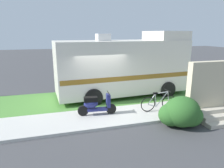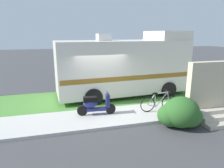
{
  "view_description": "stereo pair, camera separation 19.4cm",
  "coord_description": "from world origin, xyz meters",
  "views": [
    {
      "loc": [
        -2.15,
        -8.84,
        3.49
      ],
      "look_at": [
        0.48,
        0.3,
        1.1
      ],
      "focal_mm": 32.43,
      "sensor_mm": 36.0,
      "label": 1
    },
    {
      "loc": [
        -1.96,
        -8.89,
        3.49
      ],
      "look_at": [
        0.48,
        0.3,
        1.1
      ],
      "focal_mm": 32.43,
      "sensor_mm": 36.0,
      "label": 2
    }
  ],
  "objects": [
    {
      "name": "porch_steps",
      "position": [
        3.97,
        -2.29,
        0.97
      ],
      "size": [
        2.0,
        1.26,
        2.4
      ],
      "color": "#BCB29E",
      "rests_on": "ground"
    },
    {
      "name": "bottle_spare",
      "position": [
        2.86,
        -1.53,
        0.24
      ],
      "size": [
        0.07,
        0.07,
        0.29
      ],
      "color": "brown",
      "rests_on": "ground"
    },
    {
      "name": "bush_by_porch",
      "position": [
        2.35,
        -2.69,
        0.55
      ],
      "size": [
        1.65,
        1.24,
        1.17
      ],
      "color": "#2D6026",
      "rests_on": "ground"
    },
    {
      "name": "pickup_truck_near",
      "position": [
        4.45,
        5.94,
        1.0
      ],
      "size": [
        5.68,
        2.34,
        1.88
      ],
      "color": "#1E2328",
      "rests_on": "ground"
    },
    {
      "name": "ground_plane",
      "position": [
        0.0,
        0.0,
        0.0
      ],
      "size": [
        80.0,
        80.0,
        0.0
      ],
      "primitive_type": "plane",
      "color": "#424244"
    },
    {
      "name": "bottle_green",
      "position": [
        4.24,
        -1.59,
        0.23
      ],
      "size": [
        0.07,
        0.07,
        0.25
      ],
      "color": "#19722D",
      "rests_on": "ground"
    },
    {
      "name": "bicycle",
      "position": [
        2.21,
        -1.21,
        0.5
      ],
      "size": [
        1.72,
        0.52,
        0.9
      ],
      "color": "black",
      "rests_on": "ground"
    },
    {
      "name": "grass_strip",
      "position": [
        0.0,
        1.5,
        0.04
      ],
      "size": [
        24.0,
        3.4,
        0.08
      ],
      "color": "#4C8438",
      "rests_on": "ground"
    },
    {
      "name": "sidewalk",
      "position": [
        0.0,
        -1.2,
        0.06
      ],
      "size": [
        24.0,
        2.0,
        0.12
      ],
      "color": "beige",
      "rests_on": "ground"
    },
    {
      "name": "scooter",
      "position": [
        -0.59,
        -0.92,
        0.58
      ],
      "size": [
        1.64,
        0.5,
        0.97
      ],
      "color": "black",
      "rests_on": "ground"
    },
    {
      "name": "motorhome_rv",
      "position": [
        1.6,
        1.79,
        1.72
      ],
      "size": [
        7.39,
        3.01,
        3.61
      ],
      "color": "silver",
      "rests_on": "ground"
    }
  ]
}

